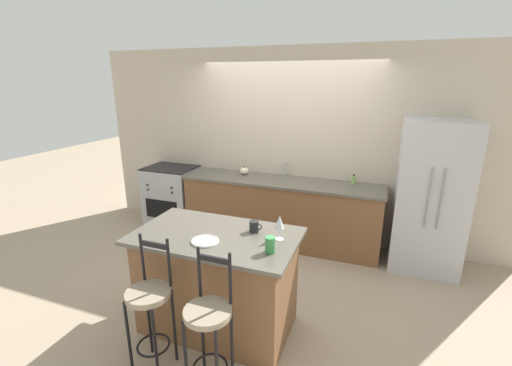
% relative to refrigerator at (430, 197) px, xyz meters
% --- Properties ---
extents(ground_plane, '(18.00, 18.00, 0.00)m').
position_rel_refrigerator_xyz_m(ground_plane, '(-1.86, -0.33, -0.92)').
color(ground_plane, tan).
extents(wall_back, '(6.00, 0.07, 2.70)m').
position_rel_refrigerator_xyz_m(wall_back, '(-1.86, 0.36, 0.43)').
color(wall_back, beige).
rests_on(wall_back, ground_plane).
extents(back_counter, '(2.77, 0.67, 0.92)m').
position_rel_refrigerator_xyz_m(back_counter, '(-1.86, 0.04, -0.45)').
color(back_counter, brown).
rests_on(back_counter, ground_plane).
extents(sink_faucet, '(0.02, 0.13, 0.22)m').
position_rel_refrigerator_xyz_m(sink_faucet, '(-1.86, 0.24, 0.15)').
color(sink_faucet, '#ADAFB5').
rests_on(sink_faucet, back_counter).
extents(kitchen_island, '(1.46, 0.85, 0.95)m').
position_rel_refrigerator_xyz_m(kitchen_island, '(-1.90, -1.89, -0.43)').
color(kitchen_island, brown).
rests_on(kitchen_island, ground_plane).
extents(refrigerator, '(0.78, 0.70, 1.83)m').
position_rel_refrigerator_xyz_m(refrigerator, '(0.00, 0.00, 0.00)').
color(refrigerator, '#BCBCC1').
rests_on(refrigerator, ground_plane).
extents(oven_range, '(0.77, 0.63, 0.95)m').
position_rel_refrigerator_xyz_m(oven_range, '(-3.67, 0.04, -0.44)').
color(oven_range, '#ADAFB5').
rests_on(oven_range, ground_plane).
extents(bar_stool_near, '(0.34, 0.34, 1.12)m').
position_rel_refrigerator_xyz_m(bar_stool_near, '(-2.16, -2.51, -0.33)').
color(bar_stool_near, black).
rests_on(bar_stool_near, ground_plane).
extents(bar_stool_far, '(0.34, 0.34, 1.12)m').
position_rel_refrigerator_xyz_m(bar_stool_far, '(-1.63, -2.55, -0.33)').
color(bar_stool_far, black).
rests_on(bar_stool_far, ground_plane).
extents(dinner_plate, '(0.23, 0.23, 0.02)m').
position_rel_refrigerator_xyz_m(dinner_plate, '(-1.91, -2.06, 0.05)').
color(dinner_plate, white).
rests_on(dinner_plate, kitchen_island).
extents(wine_glass, '(0.08, 0.08, 0.22)m').
position_rel_refrigerator_xyz_m(wine_glass, '(-1.34, -1.79, 0.19)').
color(wine_glass, white).
rests_on(wine_glass, kitchen_island).
extents(coffee_mug, '(0.12, 0.08, 0.10)m').
position_rel_refrigerator_xyz_m(coffee_mug, '(-1.60, -1.72, 0.09)').
color(coffee_mug, '#232326').
rests_on(coffee_mug, kitchen_island).
extents(tumbler_cup, '(0.08, 0.08, 0.13)m').
position_rel_refrigerator_xyz_m(tumbler_cup, '(-1.35, -2.03, 0.10)').
color(tumbler_cup, '#3D934C').
rests_on(tumbler_cup, kitchen_island).
extents(pumpkin_decoration, '(0.13, 0.13, 0.12)m').
position_rel_refrigerator_xyz_m(pumpkin_decoration, '(-2.46, 0.14, 0.06)').
color(pumpkin_decoration, beige).
rests_on(pumpkin_decoration, back_counter).
extents(soap_bottle, '(0.06, 0.06, 0.14)m').
position_rel_refrigerator_xyz_m(soap_bottle, '(-0.91, 0.20, 0.06)').
color(soap_bottle, '#89B260').
rests_on(soap_bottle, back_counter).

